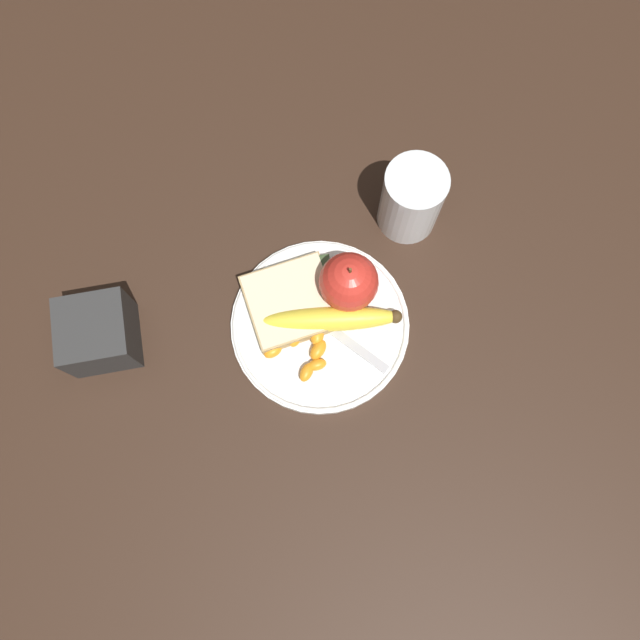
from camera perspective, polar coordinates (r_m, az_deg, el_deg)
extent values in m
plane|color=#332116|center=(0.84, 0.00, -0.58)|extent=(3.00, 3.00, 0.00)
cylinder|color=white|center=(0.83, 0.00, -0.48)|extent=(0.24, 0.24, 0.01)
torus|color=white|center=(0.83, 0.00, -0.37)|extent=(0.23, 0.23, 0.01)
cylinder|color=silver|center=(0.85, 8.36, 10.85)|extent=(0.08, 0.08, 0.11)
cylinder|color=yellow|center=(0.86, 8.27, 10.58)|extent=(0.07, 0.07, 0.09)
sphere|color=red|center=(0.80, 2.64, 3.49)|extent=(0.08, 0.08, 0.08)
cylinder|color=brown|center=(0.76, 2.78, 4.53)|extent=(0.00, 0.00, 0.01)
ellipsoid|color=yellow|center=(0.81, 0.87, 0.08)|extent=(0.19, 0.06, 0.03)
sphere|color=#473319|center=(0.82, 6.92, 0.31)|extent=(0.02, 0.02, 0.02)
cube|color=tan|center=(0.82, -2.65, 1.61)|extent=(0.13, 0.12, 0.02)
cube|color=beige|center=(0.82, -2.65, 1.61)|extent=(0.12, 0.12, 0.02)
cube|color=#B2B2B7|center=(0.82, 2.72, -2.09)|extent=(0.09, 0.10, 0.00)
cube|color=#B2B2B7|center=(0.83, -2.07, 1.43)|extent=(0.05, 0.06, 0.00)
cube|color=white|center=(0.84, -0.33, 4.54)|extent=(0.04, 0.03, 0.02)
cube|color=#334728|center=(0.83, -0.34, 4.80)|extent=(0.04, 0.03, 0.00)
ellipsoid|color=orange|center=(0.81, -2.31, -1.41)|extent=(0.03, 0.04, 0.02)
ellipsoid|color=orange|center=(0.80, -1.24, -4.79)|extent=(0.03, 0.03, 0.01)
ellipsoid|color=orange|center=(0.81, -4.32, -2.86)|extent=(0.03, 0.02, 0.01)
ellipsoid|color=orange|center=(0.81, -0.16, -2.75)|extent=(0.03, 0.03, 0.02)
ellipsoid|color=orange|center=(0.81, -0.26, -1.33)|extent=(0.03, 0.03, 0.02)
ellipsoid|color=orange|center=(0.81, -0.28, -4.10)|extent=(0.03, 0.02, 0.01)
cube|color=#2D2D2D|center=(0.84, -19.59, -1.19)|extent=(0.09, 0.09, 0.08)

